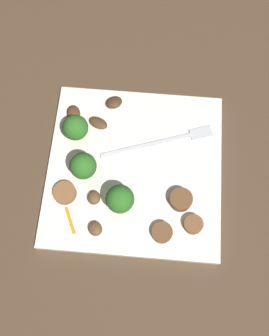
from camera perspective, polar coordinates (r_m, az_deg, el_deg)
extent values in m
plane|color=#4C3826|center=(0.60, 0.00, -0.44)|extent=(1.40, 1.40, 0.00)
cube|color=white|center=(0.59, 0.00, -0.22)|extent=(0.27, 0.27, 0.01)
cube|color=silver|center=(0.60, 1.74, 3.38)|extent=(0.14, 0.05, 0.00)
cube|color=silver|center=(0.62, 9.86, 5.18)|extent=(0.04, 0.03, 0.00)
cylinder|color=#347525|center=(0.60, -8.51, 5.08)|extent=(0.01, 0.01, 0.02)
sphere|color=#2D6B23|center=(0.59, -8.81, 5.98)|extent=(0.04, 0.04, 0.04)
cylinder|color=#347525|center=(0.58, -7.35, -0.54)|extent=(0.01, 0.01, 0.03)
sphere|color=#2D6B23|center=(0.55, -7.67, 0.32)|extent=(0.04, 0.04, 0.04)
cylinder|color=#347525|center=(0.56, -2.11, -5.19)|extent=(0.01, 0.01, 0.02)
sphere|color=#2D6B23|center=(0.54, -2.19, -4.64)|extent=(0.04, 0.04, 0.04)
cylinder|color=brown|center=(0.56, 4.11, -9.55)|extent=(0.04, 0.04, 0.01)
cylinder|color=brown|center=(0.57, 6.93, -4.72)|extent=(0.04, 0.04, 0.02)
cylinder|color=brown|center=(0.58, -10.37, -3.67)|extent=(0.05, 0.05, 0.01)
cylinder|color=brown|center=(0.57, 8.75, -8.30)|extent=(0.04, 0.04, 0.01)
ellipsoid|color=#422B19|center=(0.63, -3.08, 9.75)|extent=(0.03, 0.03, 0.01)
ellipsoid|color=brown|center=(0.57, -6.06, -4.42)|extent=(0.02, 0.02, 0.01)
ellipsoid|color=#4C331E|center=(0.62, -5.45, 6.72)|extent=(0.04, 0.03, 0.01)
ellipsoid|color=brown|center=(0.56, -5.88, -8.98)|extent=(0.03, 0.03, 0.01)
ellipsoid|color=#4C331E|center=(0.63, -9.07, 8.10)|extent=(0.03, 0.03, 0.01)
cube|color=orange|center=(0.57, -9.55, -7.75)|extent=(0.02, 0.04, 0.00)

